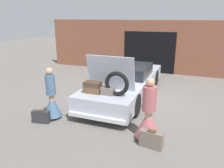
{
  "coord_description": "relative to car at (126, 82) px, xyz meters",
  "views": [
    {
      "loc": [
        2.4,
        -7.68,
        2.98
      ],
      "look_at": [
        0.0,
        -1.46,
        0.91
      ],
      "focal_mm": 35.0,
      "sensor_mm": 36.0,
      "label": 1
    }
  ],
  "objects": [
    {
      "name": "suitcase_beside_left_person",
      "position": [
        -1.61,
        -3.03,
        -0.37
      ],
      "size": [
        0.54,
        0.26,
        0.39
      ],
      "color": "#2D2D33",
      "rests_on": "ground_plane"
    },
    {
      "name": "ground_plane",
      "position": [
        -0.0,
        0.01,
        -0.56
      ],
      "size": [
        40.0,
        40.0,
        0.0
      ],
      "primitive_type": "plane",
      "color": "slate"
    },
    {
      "name": "person_right",
      "position": [
        1.48,
        -2.77,
        0.01
      ],
      "size": [
        0.65,
        0.65,
        1.61
      ],
      "rotation": [
        0.0,
        0.0,
        1.48
      ],
      "color": "tan",
      "rests_on": "ground_plane"
    },
    {
      "name": "person_left",
      "position": [
        -1.48,
        -2.64,
        0.01
      ],
      "size": [
        0.54,
        0.54,
        1.58
      ],
      "rotation": [
        0.0,
        0.0,
        -1.53
      ],
      "color": "tan",
      "rests_on": "ground_plane"
    },
    {
      "name": "car",
      "position": [
        0.0,
        0.0,
        0.0
      ],
      "size": [
        1.85,
        5.41,
        1.85
      ],
      "color": "#B2B7C6",
      "rests_on": "ground_plane"
    },
    {
      "name": "suitcase_beside_right_person",
      "position": [
        1.64,
        -3.13,
        -0.35
      ],
      "size": [
        0.57,
        0.27,
        0.44
      ],
      "color": "#75665B",
      "rests_on": "ground_plane"
    },
    {
      "name": "garage_wall_back",
      "position": [
        -0.0,
        4.19,
        0.84
      ],
      "size": [
        12.0,
        0.14,
        2.8
      ],
      "color": "brown",
      "rests_on": "ground_plane"
    }
  ]
}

